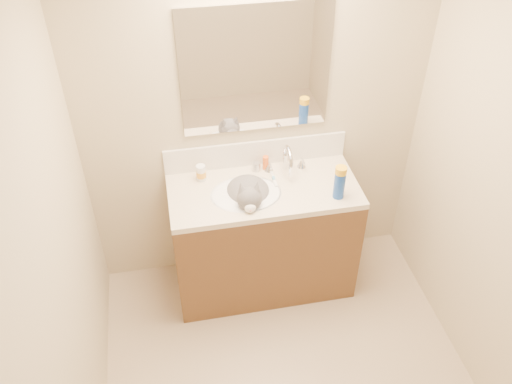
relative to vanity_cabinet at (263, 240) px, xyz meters
name	(u,v)px	position (x,y,z in m)	size (l,w,h in m)	color
room_shell	(312,215)	(0.00, -0.97, 1.08)	(2.24, 2.54, 2.52)	#BCAB8B
vanity_cabinet	(263,240)	(0.00, 0.00, 0.00)	(1.20, 0.55, 0.82)	#56371D
counter_slab	(264,191)	(0.00, 0.00, 0.43)	(1.20, 0.55, 0.04)	beige
basin	(246,202)	(-0.12, -0.03, 0.38)	(0.45, 0.36, 0.14)	white
faucet	(287,161)	(0.18, 0.14, 0.54)	(0.28, 0.20, 0.21)	silver
cat	(249,196)	(-0.10, -0.02, 0.42)	(0.34, 0.43, 0.32)	#595659
backsplash	(256,153)	(0.00, 0.26, 0.54)	(1.20, 0.02, 0.18)	silver
mirror	(256,70)	(0.00, 0.26, 1.13)	(0.90, 0.02, 0.80)	white
pill_bottle	(201,173)	(-0.37, 0.16, 0.50)	(0.06, 0.06, 0.11)	white
pill_label	(201,174)	(-0.37, 0.16, 0.50)	(0.06, 0.06, 0.04)	gold
silver_jar	(256,167)	(-0.01, 0.19, 0.48)	(0.05, 0.05, 0.06)	#B7B7BC
amber_bottle	(266,163)	(0.05, 0.20, 0.50)	(0.04, 0.04, 0.10)	orange
toothbrush	(274,179)	(0.08, 0.08, 0.46)	(0.02, 0.16, 0.01)	white
toothbrush_head	(274,178)	(0.08, 0.08, 0.46)	(0.02, 0.03, 0.02)	#62ACD1
spray_can	(339,185)	(0.43, -0.17, 0.54)	(0.07, 0.07, 0.19)	#1742A5
spray_cap	(341,170)	(0.43, -0.17, 0.65)	(0.07, 0.07, 0.04)	gold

